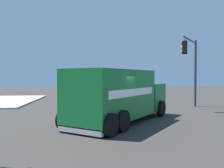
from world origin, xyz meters
name	(u,v)px	position (x,y,z in m)	size (l,w,h in m)	color
ground_plane	(110,125)	(0.00, 0.00, 0.00)	(100.00, 100.00, 0.00)	#33302D
delivery_truck	(119,95)	(0.63, -0.56, 1.48)	(7.69, 6.56, 2.85)	#146B2D
traffic_light_secondary	(192,62)	(6.27, -7.01, 3.66)	(3.29, 2.42, 5.56)	#38383D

